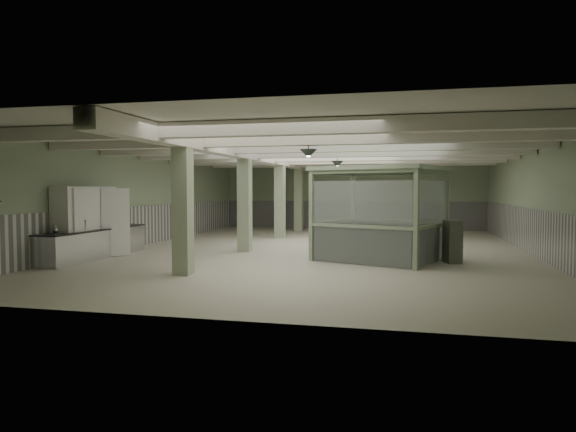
% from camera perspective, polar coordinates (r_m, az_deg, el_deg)
% --- Properties ---
extents(floor, '(20.00, 20.00, 0.00)m').
position_cam_1_polar(floor, '(18.23, 3.68, -3.78)').
color(floor, beige).
rests_on(floor, ground).
extents(ceiling, '(14.00, 20.00, 0.02)m').
position_cam_1_polar(ceiling, '(18.16, 3.72, 7.58)').
color(ceiling, white).
rests_on(ceiling, wall_back).
extents(wall_back, '(14.00, 0.02, 3.60)m').
position_cam_1_polar(wall_back, '(28.02, 7.06, 2.26)').
color(wall_back, '#9BAB89').
rests_on(wall_back, floor).
extents(wall_front, '(14.00, 0.02, 3.60)m').
position_cam_1_polar(wall_front, '(8.40, -7.55, 0.59)').
color(wall_front, '#9BAB89').
rests_on(wall_front, floor).
extents(wall_left, '(0.02, 20.00, 3.60)m').
position_cam_1_polar(wall_left, '(20.45, -16.05, 1.90)').
color(wall_left, '#9BAB89').
rests_on(wall_left, floor).
extents(wall_right, '(0.02, 20.00, 3.60)m').
position_cam_1_polar(wall_right, '(18.31, 25.87, 1.61)').
color(wall_right, '#9BAB89').
rests_on(wall_right, floor).
extents(wainscot_left, '(0.05, 19.90, 1.50)m').
position_cam_1_polar(wainscot_left, '(20.48, -15.94, -1.03)').
color(wainscot_left, silver).
rests_on(wainscot_left, floor).
extents(wainscot_right, '(0.05, 19.90, 1.50)m').
position_cam_1_polar(wainscot_right, '(18.35, 25.72, -1.67)').
color(wainscot_right, silver).
rests_on(wainscot_right, floor).
extents(wainscot_back, '(13.90, 0.05, 1.50)m').
position_cam_1_polar(wainscot_back, '(28.02, 7.04, 0.11)').
color(wainscot_back, silver).
rests_on(wainscot_back, floor).
extents(girder, '(0.45, 19.90, 0.40)m').
position_cam_1_polar(girder, '(18.71, -3.91, 6.76)').
color(girder, silver).
rests_on(girder, ceiling).
extents(beam_a, '(13.90, 0.35, 0.32)m').
position_cam_1_polar(beam_a, '(10.85, -2.87, 9.72)').
color(beam_a, silver).
rests_on(beam_a, ceiling).
extents(beam_b, '(13.90, 0.35, 0.32)m').
position_cam_1_polar(beam_b, '(13.25, 0.14, 8.50)').
color(beam_b, silver).
rests_on(beam_b, ceiling).
extents(beam_c, '(13.90, 0.35, 0.32)m').
position_cam_1_polar(beam_c, '(15.69, 2.21, 7.64)').
color(beam_c, silver).
rests_on(beam_c, ceiling).
extents(beam_d, '(13.90, 0.35, 0.32)m').
position_cam_1_polar(beam_d, '(18.14, 3.72, 7.01)').
color(beam_d, silver).
rests_on(beam_d, ceiling).
extents(beam_e, '(13.90, 0.35, 0.32)m').
position_cam_1_polar(beam_e, '(20.61, 4.86, 6.52)').
color(beam_e, silver).
rests_on(beam_e, ceiling).
extents(beam_f, '(13.90, 0.35, 0.32)m').
position_cam_1_polar(beam_f, '(23.08, 5.76, 6.14)').
color(beam_f, silver).
rests_on(beam_f, ceiling).
extents(beam_g, '(13.90, 0.35, 0.32)m').
position_cam_1_polar(beam_g, '(25.56, 6.48, 5.83)').
color(beam_g, silver).
rests_on(beam_g, ceiling).
extents(column_a, '(0.42, 0.42, 3.60)m').
position_cam_1_polar(column_a, '(13.06, -11.62, 1.40)').
color(column_a, '#A1B18F').
rests_on(column_a, floor).
extents(column_b, '(0.42, 0.42, 3.60)m').
position_cam_1_polar(column_b, '(17.72, -4.84, 1.86)').
color(column_b, '#A1B18F').
rests_on(column_b, floor).
extents(column_c, '(0.42, 0.42, 3.60)m').
position_cam_1_polar(column_c, '(22.53, -0.91, 2.11)').
color(column_c, '#A1B18F').
rests_on(column_c, floor).
extents(column_d, '(0.42, 0.42, 3.60)m').
position_cam_1_polar(column_d, '(26.43, 1.19, 2.24)').
color(column_d, '#A1B18F').
rests_on(column_d, floor).
extents(pendant_front, '(0.44, 0.44, 0.22)m').
position_cam_1_polar(pendant_front, '(13.12, 2.28, 6.93)').
color(pendant_front, '#2A392C').
rests_on(pendant_front, ceiling).
extents(pendant_mid, '(0.44, 0.44, 0.22)m').
position_cam_1_polar(pendant_mid, '(18.54, 5.50, 5.77)').
color(pendant_mid, '#2A392C').
rests_on(pendant_mid, ceiling).
extents(pendant_back, '(0.44, 0.44, 0.22)m').
position_cam_1_polar(pendant_back, '(23.50, 7.13, 5.17)').
color(pendant_back, '#2A392C').
rests_on(pendant_back, ceiling).
extents(prep_counter, '(0.84, 4.78, 0.91)m').
position_cam_1_polar(prep_counter, '(17.15, -20.63, -2.84)').
color(prep_counter, '#B9BABE').
rests_on(prep_counter, floor).
extents(pitcher_near, '(0.23, 0.25, 0.27)m').
position_cam_1_polar(pitcher_near, '(16.50, -21.74, -1.08)').
color(pitcher_near, '#B9BABE').
rests_on(pitcher_near, prep_counter).
extents(pitcher_far, '(0.16, 0.19, 0.24)m').
position_cam_1_polar(pitcher_far, '(15.76, -24.44, -1.38)').
color(pitcher_far, '#B9BABE').
rests_on(pitcher_far, prep_counter).
extents(veg_colander, '(0.66, 0.66, 0.23)m').
position_cam_1_polar(veg_colander, '(16.26, -22.97, -1.24)').
color(veg_colander, '#3A393E').
rests_on(veg_colander, prep_counter).
extents(orange_bowl, '(0.36, 0.36, 0.10)m').
position_cam_1_polar(orange_bowl, '(17.34, -19.70, -1.14)').
color(orange_bowl, '#B2B2B7').
rests_on(orange_bowl, prep_counter).
extents(walkin_cooler, '(1.06, 2.46, 2.26)m').
position_cam_1_polar(walkin_cooler, '(16.88, -21.51, -0.67)').
color(walkin_cooler, white).
rests_on(walkin_cooler, floor).
extents(guard_booth, '(4.31, 4.00, 2.82)m').
position_cam_1_polar(guard_booth, '(15.78, 10.22, 1.97)').
color(guard_booth, '#90A685').
rests_on(guard_booth, floor).
extents(filing_cabinet, '(0.55, 0.67, 1.24)m').
position_cam_1_polar(filing_cabinet, '(15.69, 17.80, -2.73)').
color(filing_cabinet, '#5B6050').
rests_on(filing_cabinet, floor).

